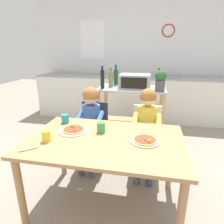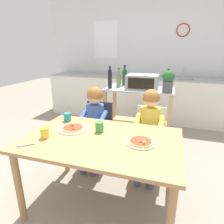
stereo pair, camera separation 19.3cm
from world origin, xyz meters
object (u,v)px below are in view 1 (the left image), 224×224
bottle_slim_sauce (116,77)px  dining_chair_left (93,129)px  toaster_oven (135,81)px  bottle_brown_beer (159,79)px  drinking_cup_teal (65,119)px  drinking_cup_yellow (46,136)px  kitchen_island_cart (131,106)px  child_in_blue_striped_shirt (90,118)px  pizza_plate_cream (145,141)px  drinking_cup_green (101,127)px  potted_herb_plant (160,80)px  bottle_dark_olive_oil (111,80)px  serving_spoon (28,149)px  dining_table (105,148)px  bottle_squat_spirits (102,79)px  dining_chair_right (146,134)px  pizza_plate_white (74,130)px  child_in_yellow_shirt (147,124)px

bottle_slim_sauce → dining_chair_left: size_ratio=0.40×
toaster_oven → bottle_brown_beer: bottle_brown_beer is taller
drinking_cup_teal → drinking_cup_yellow: 0.43m
kitchen_island_cart → dining_chair_left: (-0.41, -0.72, -0.12)m
kitchen_island_cart → child_in_blue_striped_shirt: size_ratio=1.00×
pizza_plate_cream → drinking_cup_green: size_ratio=2.50×
bottle_slim_sauce → potted_herb_plant: bottle_slim_sauce is taller
bottle_dark_olive_oil → child_in_blue_striped_shirt: 0.91m
serving_spoon → dining_table: bearing=30.0°
drinking_cup_teal → child_in_blue_striped_shirt: bearing=61.9°
bottle_squat_spirits → serving_spoon: (-0.19, -1.62, -0.31)m
dining_chair_left → serving_spoon: bearing=-101.4°
dining_table → child_in_blue_striped_shirt: (-0.33, 0.61, 0.04)m
bottle_slim_sauce → drinking_cup_yellow: bottle_slim_sauce is taller
drinking_cup_yellow → bottle_brown_beer: bearing=61.2°
dining_chair_left → dining_chair_right: same height
kitchen_island_cart → dining_chair_left: size_ratio=1.26×
potted_herb_plant → dining_chair_left: (-0.82, -0.54, -0.58)m
bottle_brown_beer → serving_spoon: bottle_brown_beer is taller
bottle_slim_sauce → dining_chair_right: bottle_slim_sauce is taller
bottle_dark_olive_oil → dining_chair_left: 0.90m
pizza_plate_white → serving_spoon: (-0.21, -0.41, -0.01)m
pizza_plate_cream → dining_chair_left: bearing=133.2°
bottle_brown_beer → drinking_cup_teal: size_ratio=3.12×
bottle_brown_beer → drinking_cup_yellow: bottle_brown_beer is taller
bottle_dark_olive_oil → drinking_cup_green: bottle_dark_olive_oil is taller
dining_chair_left → pizza_plate_cream: size_ratio=3.32×
kitchen_island_cart → pizza_plate_white: size_ratio=3.67×
drinking_cup_yellow → dining_table: bearing=16.2°
dining_table → bottle_dark_olive_oil: bearing=99.9°
child_in_blue_striped_shirt → pizza_plate_white: size_ratio=3.68×
bottle_dark_olive_oil → dining_chair_left: size_ratio=0.35×
pizza_plate_white → pizza_plate_cream: size_ratio=1.14×
bottle_dark_olive_oil → potted_herb_plant: bearing=-14.1°
toaster_oven → drinking_cup_yellow: toaster_oven is taller
child_in_yellow_shirt → drinking_cup_teal: bearing=-161.0°
bottle_brown_beer → pizza_plate_cream: bottle_brown_beer is taller
child_in_blue_striped_shirt → serving_spoon: bearing=-102.8°
toaster_oven → drinking_cup_teal: toaster_oven is taller
dining_table → bottle_squat_spirits: bearing=105.0°
dining_chair_left → child_in_yellow_shirt: bearing=-12.2°
potted_herb_plant → serving_spoon: (-1.03, -1.58, -0.33)m
child_in_blue_striped_shirt → pizza_plate_cream: child_in_blue_striped_shirt is taller
bottle_squat_spirits → dining_chair_right: 1.08m
dining_chair_right → serving_spoon: size_ratio=5.79×
dining_chair_right → pizza_plate_white: 0.95m
kitchen_island_cart → toaster_oven: size_ratio=2.20×
toaster_oven → pizza_plate_cream: bearing=-81.2°
child_in_yellow_shirt → drinking_cup_teal: child_in_yellow_shirt is taller
bottle_dark_olive_oil → drinking_cup_teal: (-0.25, -1.16, -0.24)m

